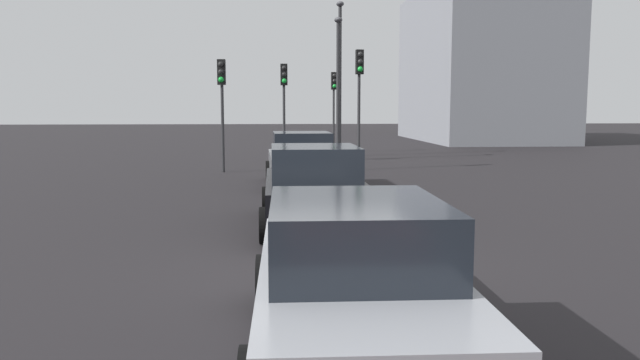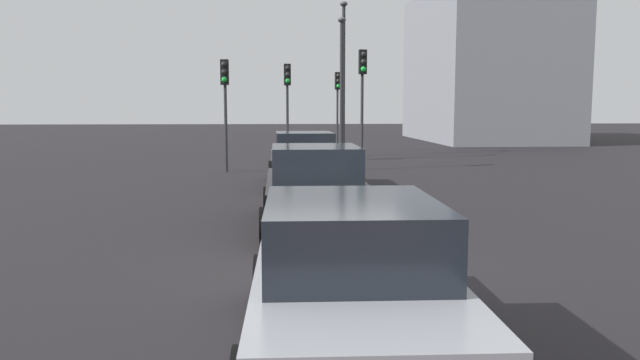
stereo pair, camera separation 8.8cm
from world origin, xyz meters
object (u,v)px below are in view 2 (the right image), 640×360
(traffic_light_far_left, at_px, (287,92))
(street_lamp_far, at_px, (344,66))
(car_grey_lead, at_px, (304,160))
(car_black_second, at_px, (315,189))
(traffic_light_near_left, at_px, (363,84))
(street_lamp_kerbside, at_px, (342,75))
(car_silver_third, at_px, (350,280))
(traffic_light_far_right, at_px, (338,95))
(traffic_light_near_right, at_px, (225,92))

(traffic_light_far_left, distance_m, street_lamp_far, 4.46)
(car_grey_lead, xyz_separation_m, car_black_second, (-6.66, 0.08, -0.00))
(traffic_light_near_left, bearing_deg, street_lamp_kerbside, 178.29)
(car_black_second, distance_m, car_silver_third, 6.33)
(car_black_second, relative_size, traffic_light_far_left, 1.08)
(car_black_second, height_order, traffic_light_far_right, traffic_light_far_right)
(traffic_light_near_left, xyz_separation_m, street_lamp_far, (6.71, -0.00, 1.11))
(traffic_light_far_left, bearing_deg, traffic_light_near_right, -35.47)
(traffic_light_far_left, relative_size, street_lamp_kerbside, 0.66)
(car_silver_third, xyz_separation_m, traffic_light_near_right, (17.09, 2.52, 2.18))
(car_black_second, xyz_separation_m, traffic_light_far_left, (14.70, 0.26, 2.23))
(car_silver_third, height_order, street_lamp_kerbside, street_lamp_kerbside)
(traffic_light_near_left, distance_m, traffic_light_far_right, 9.27)
(traffic_light_near_left, distance_m, traffic_light_far_left, 4.40)
(car_grey_lead, xyz_separation_m, street_lamp_far, (11.31, -2.40, 3.54))
(traffic_light_far_left, bearing_deg, traffic_light_far_right, 149.94)
(traffic_light_near_left, xyz_separation_m, traffic_light_near_right, (-0.51, 5.06, -0.29))
(traffic_light_far_left, height_order, street_lamp_far, street_lamp_far)
(traffic_light_far_right, relative_size, street_lamp_far, 0.57)
(traffic_light_near_right, height_order, traffic_light_far_left, traffic_light_far_left)
(traffic_light_far_right, distance_m, street_lamp_kerbside, 4.81)
(traffic_light_near_left, distance_m, street_lamp_kerbside, 4.58)
(car_grey_lead, height_order, traffic_light_far_left, traffic_light_far_left)
(traffic_light_near_left, relative_size, traffic_light_far_left, 1.07)
(street_lamp_kerbside, bearing_deg, traffic_light_near_left, -176.03)
(car_grey_lead, bearing_deg, street_lamp_kerbside, -14.13)
(traffic_light_far_left, bearing_deg, car_grey_lead, -2.61)
(street_lamp_far, bearing_deg, car_grey_lead, 168.01)
(car_silver_third, bearing_deg, traffic_light_near_right, 9.55)
(car_grey_lead, relative_size, street_lamp_far, 0.61)
(car_silver_third, distance_m, street_lamp_kerbside, 22.45)
(street_lamp_far, bearing_deg, car_black_second, 172.15)
(car_silver_third, bearing_deg, car_black_second, 0.60)
(traffic_light_far_left, relative_size, street_lamp_far, 0.57)
(traffic_light_far_right, bearing_deg, car_grey_lead, -17.78)
(street_lamp_kerbside, xyz_separation_m, street_lamp_far, (2.17, -0.32, 0.54))
(car_black_second, xyz_separation_m, traffic_light_near_left, (11.26, -2.48, 2.43))
(car_grey_lead, height_order, traffic_light_far_right, traffic_light_far_right)
(traffic_light_far_right, relative_size, street_lamp_kerbside, 0.66)
(street_lamp_kerbside, bearing_deg, car_black_second, 172.21)
(car_grey_lead, height_order, street_lamp_far, street_lamp_far)
(car_grey_lead, xyz_separation_m, traffic_light_near_left, (4.60, -2.40, 2.43))
(traffic_light_near_right, xyz_separation_m, traffic_light_far_left, (3.95, -2.32, 0.09))
(traffic_light_near_left, xyz_separation_m, traffic_light_far_right, (9.27, 0.02, -0.21))
(car_grey_lead, distance_m, street_lamp_kerbside, 9.84)
(car_black_second, xyz_separation_m, street_lamp_far, (17.97, -2.48, 3.54))
(car_grey_lead, height_order, traffic_light_near_right, traffic_light_near_right)
(car_black_second, bearing_deg, traffic_light_far_left, 1.27)
(car_grey_lead, bearing_deg, traffic_light_far_left, 1.16)
(traffic_light_far_left, bearing_deg, car_black_second, -4.01)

